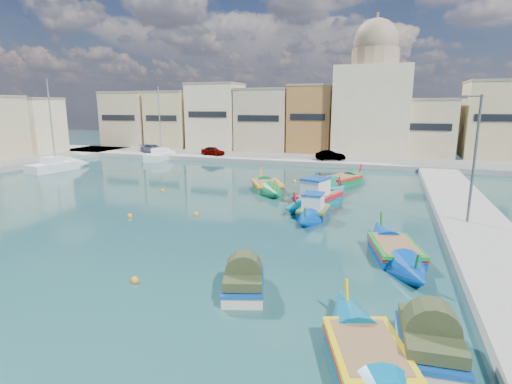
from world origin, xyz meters
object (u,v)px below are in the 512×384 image
at_px(church_block, 373,98).
at_px(luzzu_blue_cabin, 314,212).
at_px(tender_far, 429,343).
at_px(tender_near, 244,282).
at_px(luzzu_turquoise_cabin, 318,199).
at_px(luzzu_cyan_south, 367,359).
at_px(luzzu_green, 267,187).
at_px(yacht_north, 165,155).
at_px(yacht_midnorth, 66,166).
at_px(luzzu_cyan_mid, 341,181).
at_px(luzzu_blue_south, 395,252).
at_px(quay_street_lamp, 473,159).

height_order(church_block, luzzu_blue_cabin, church_block).
bearing_deg(tender_far, church_block, 95.03).
bearing_deg(tender_near, church_block, 86.96).
xyz_separation_m(luzzu_turquoise_cabin, luzzu_cyan_south, (4.73, -19.08, -0.13)).
distance_m(luzzu_green, yacht_north, 26.02).
bearing_deg(luzzu_blue_cabin, yacht_midnorth, 160.81).
height_order(luzzu_cyan_mid, luzzu_blue_south, luzzu_cyan_mid).
bearing_deg(yacht_midnorth, luzzu_cyan_mid, 1.59).
distance_m(church_block, luzzu_blue_south, 41.12).
relative_size(luzzu_green, luzzu_blue_south, 0.96).
bearing_deg(luzzu_cyan_south, luzzu_cyan_mid, 98.24).
relative_size(quay_street_lamp, luzzu_blue_south, 0.89).
bearing_deg(tender_near, luzzu_cyan_south, -33.48).
bearing_deg(luzzu_green, luzzu_blue_south, -51.05).
bearing_deg(church_block, yacht_midnorth, -145.37).
bearing_deg(tender_near, tender_far, -18.54).
xyz_separation_m(tender_far, yacht_north, (-31.74, 37.85, -0.06)).
xyz_separation_m(luzzu_turquoise_cabin, tender_near, (-0.27, -15.77, 0.06)).
height_order(luzzu_turquoise_cabin, luzzu_blue_south, luzzu_turquoise_cabin).
distance_m(tender_near, yacht_midnorth, 38.58).
bearing_deg(luzzu_green, church_block, 74.83).
bearing_deg(yacht_midnorth, tender_far, -33.96).
height_order(tender_far, yacht_midnorth, yacht_midnorth).
bearing_deg(luzzu_blue_cabin, yacht_north, 137.52).
bearing_deg(quay_street_lamp, luzzu_turquoise_cabin, 159.26).
xyz_separation_m(church_block, luzzu_blue_cabin, (-1.84, -34.01, -8.09)).
xyz_separation_m(luzzu_green, yacht_north, (-20.17, 16.44, 0.13)).
bearing_deg(tender_near, luzzu_blue_cabin, 87.12).
distance_m(luzzu_turquoise_cabin, tender_near, 15.77).
xyz_separation_m(luzzu_blue_cabin, yacht_midnorth, (-31.52, 10.97, 0.13)).
relative_size(luzzu_turquoise_cabin, luzzu_green, 1.18).
xyz_separation_m(tender_near, tender_far, (6.71, -2.25, 0.03)).
bearing_deg(yacht_midnorth, luzzu_blue_south, -25.01).
height_order(quay_street_lamp, luzzu_green, quay_street_lamp).
xyz_separation_m(church_block, quay_street_lamp, (7.44, -34.00, -4.07)).
bearing_deg(luzzu_blue_cabin, luzzu_green, 127.85).
height_order(luzzu_turquoise_cabin, luzzu_cyan_south, luzzu_turquoise_cabin).
height_order(quay_street_lamp, luzzu_blue_cabin, quay_street_lamp).
xyz_separation_m(luzzu_cyan_mid, luzzu_blue_south, (4.76, -18.02, -0.03)).
height_order(luzzu_blue_south, tender_far, luzzu_blue_south).
distance_m(luzzu_blue_cabin, luzzu_blue_south, 8.06).
bearing_deg(luzzu_turquoise_cabin, church_block, 85.88).
bearing_deg(luzzu_turquoise_cabin, yacht_north, 141.91).
distance_m(luzzu_blue_south, yacht_midnorth, 40.52).
bearing_deg(luzzu_green, luzzu_cyan_mid, 39.20).
distance_m(quay_street_lamp, yacht_midnorth, 42.43).
xyz_separation_m(quay_street_lamp, luzzu_cyan_mid, (-8.85, 11.85, -4.04)).
distance_m(church_block, quay_street_lamp, 35.04).
bearing_deg(luzzu_blue_cabin, luzzu_turquoise_cabin, 95.37).
relative_size(luzzu_turquoise_cabin, tender_near, 3.08).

